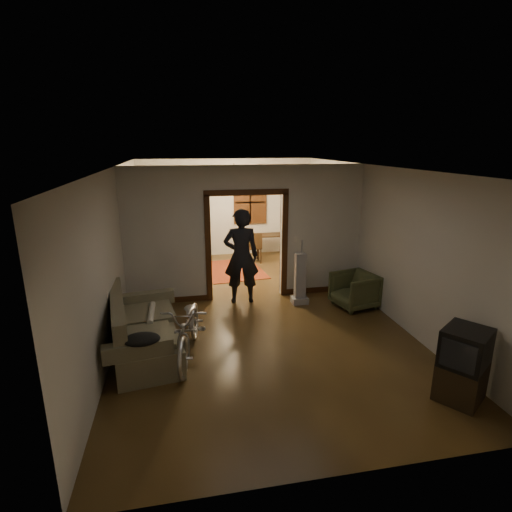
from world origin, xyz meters
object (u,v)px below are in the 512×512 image
object	(u,v)px
sofa	(144,325)
person	(241,256)
armchair	(354,290)
desk	(270,246)
locker	(180,229)
bicycle	(190,328)

from	to	relation	value
sofa	person	size ratio (longest dim) A/B	1.04
armchair	desk	bearing A→B (deg)	178.61
armchair	locker	bearing A→B (deg)	-152.37
sofa	person	xyz separation A→B (m)	(1.83, 1.80, 0.51)
armchair	desk	xyz separation A→B (m)	(-0.83, 3.99, -0.03)
armchair	locker	xyz separation A→B (m)	(-3.38, 3.92, 0.58)
sofa	person	distance (m)	2.62
bicycle	armchair	world-z (taller)	bicycle
armchair	person	size ratio (longest dim) A/B	0.40
bicycle	person	xyz separation A→B (m)	(1.13, 2.08, 0.50)
bicycle	armchair	bearing A→B (deg)	31.98
person	locker	world-z (taller)	person
locker	bicycle	bearing A→B (deg)	-74.16
person	desk	distance (m)	3.60
desk	bicycle	bearing A→B (deg)	-97.68
person	locker	xyz separation A→B (m)	(-1.19, 3.19, -0.05)
bicycle	locker	world-z (taller)	locker
sofa	locker	size ratio (longest dim) A/B	1.10
bicycle	desk	size ratio (longest dim) A/B	2.07
bicycle	locker	bearing A→B (deg)	100.46
person	desk	size ratio (longest dim) A/B	2.22
person	armchair	bearing A→B (deg)	165.62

